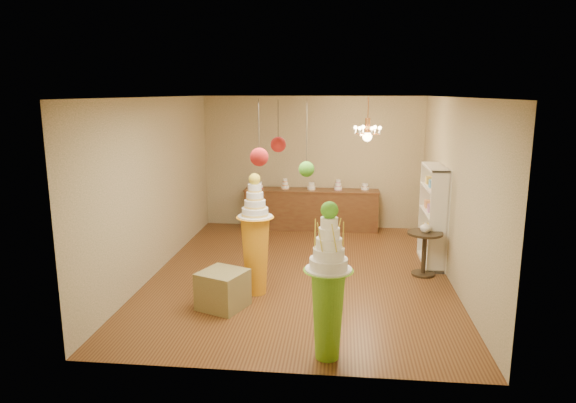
# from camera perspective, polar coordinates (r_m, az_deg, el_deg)

# --- Properties ---
(floor) EXTENTS (6.50, 6.50, 0.00)m
(floor) POSITION_cam_1_polar(r_m,az_deg,el_deg) (9.00, 1.42, -7.96)
(floor) COLOR brown
(floor) RESTS_ON ground
(ceiling) EXTENTS (6.50, 6.50, 0.00)m
(ceiling) POSITION_cam_1_polar(r_m,az_deg,el_deg) (8.46, 1.52, 11.52)
(ceiling) COLOR silver
(ceiling) RESTS_ON ground
(wall_back) EXTENTS (5.00, 0.04, 3.00)m
(wall_back) POSITION_cam_1_polar(r_m,az_deg,el_deg) (11.80, 2.73, 4.35)
(wall_back) COLOR tan
(wall_back) RESTS_ON ground
(wall_front) EXTENTS (5.00, 0.04, 3.00)m
(wall_front) POSITION_cam_1_polar(r_m,az_deg,el_deg) (5.45, -1.26, -4.75)
(wall_front) COLOR tan
(wall_front) RESTS_ON ground
(wall_left) EXTENTS (0.04, 6.50, 3.00)m
(wall_left) POSITION_cam_1_polar(r_m,az_deg,el_deg) (9.14, -14.36, 1.73)
(wall_left) COLOR tan
(wall_left) RESTS_ON ground
(wall_right) EXTENTS (0.04, 6.50, 3.00)m
(wall_right) POSITION_cam_1_polar(r_m,az_deg,el_deg) (8.77, 17.98, 1.09)
(wall_right) COLOR tan
(wall_right) RESTS_ON ground
(pedestal_green) EXTENTS (0.62, 0.62, 1.89)m
(pedestal_green) POSITION_cam_1_polar(r_m,az_deg,el_deg) (6.03, 4.47, -10.29)
(pedestal_green) COLOR #76C52B
(pedestal_green) RESTS_ON floor
(pedestal_orange) EXTENTS (0.69, 0.69, 1.89)m
(pedestal_orange) POSITION_cam_1_polar(r_m,az_deg,el_deg) (7.93, -3.63, -4.91)
(pedestal_orange) COLOR orange
(pedestal_orange) RESTS_ON floor
(burlap_riser) EXTENTS (0.79, 0.79, 0.55)m
(burlap_riser) POSITION_cam_1_polar(r_m,az_deg,el_deg) (7.61, -7.25, -9.67)
(burlap_riser) COLOR olive
(burlap_riser) RESTS_ON floor
(sideboard) EXTENTS (3.04, 0.54, 1.16)m
(sideboard) POSITION_cam_1_polar(r_m,az_deg,el_deg) (11.71, 2.60, -0.80)
(sideboard) COLOR #58351B
(sideboard) RESTS_ON floor
(shelving_unit) EXTENTS (0.33, 1.20, 1.80)m
(shelving_unit) POSITION_cam_1_polar(r_m,az_deg,el_deg) (9.63, 15.85, -1.48)
(shelving_unit) COLOR silver
(shelving_unit) RESTS_ON floor
(round_table) EXTENTS (0.72, 0.72, 0.76)m
(round_table) POSITION_cam_1_polar(r_m,az_deg,el_deg) (9.06, 14.91, -4.95)
(round_table) COLOR black
(round_table) RESTS_ON floor
(vase) EXTENTS (0.24, 0.24, 0.19)m
(vase) POSITION_cam_1_polar(r_m,az_deg,el_deg) (8.96, 15.04, -2.72)
(vase) COLOR silver
(vase) RESTS_ON round_table
(pom_red_left) EXTENTS (0.23, 0.23, 0.83)m
(pom_red_left) POSITION_cam_1_polar(r_m,az_deg,el_deg) (6.43, -3.22, 4.97)
(pom_red_left) COLOR #3E372D
(pom_red_left) RESTS_ON ceiling
(pom_green_mid) EXTENTS (0.21, 0.21, 1.02)m
(pom_green_mid) POSITION_cam_1_polar(r_m,az_deg,el_deg) (6.76, 2.07, 3.64)
(pom_green_mid) COLOR #3E372D
(pom_green_mid) RESTS_ON ceiling
(pom_red_right) EXTENTS (0.17, 0.17, 0.57)m
(pom_red_right) POSITION_cam_1_polar(r_m,az_deg,el_deg) (5.68, -1.09, 6.36)
(pom_red_right) COLOR #3E372D
(pom_red_right) RESTS_ON ceiling
(chandelier) EXTENTS (0.64, 0.64, 0.85)m
(chandelier) POSITION_cam_1_polar(r_m,az_deg,el_deg) (9.95, 8.81, 7.44)
(chandelier) COLOR #D1874A
(chandelier) RESTS_ON ceiling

